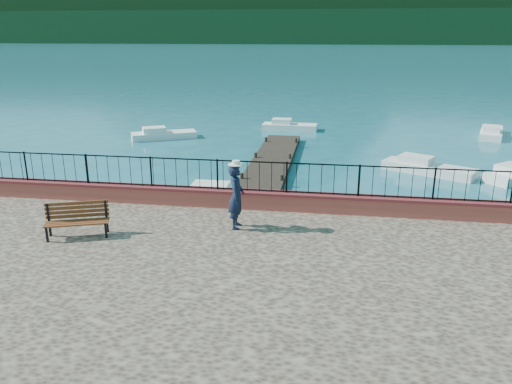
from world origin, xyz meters
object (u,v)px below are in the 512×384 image
(boat_1, at_px, (429,165))
(boat_5, at_px, (492,130))
(boat_4, at_px, (290,124))
(park_bench, at_px, (78,227))
(boat_0, at_px, (226,193))
(boat_3, at_px, (164,132))
(person, at_px, (236,197))

(boat_1, height_order, boat_5, same)
(boat_4, bearing_deg, boat_5, 1.26)
(park_bench, bearing_deg, boat_5, 33.31)
(park_bench, relative_size, boat_1, 0.41)
(boat_0, distance_m, boat_3, 13.50)
(boat_0, distance_m, boat_1, 10.56)
(boat_0, bearing_deg, person, -75.41)
(person, bearing_deg, boat_3, 21.94)
(boat_1, distance_m, boat_5, 11.48)
(person, bearing_deg, boat_1, -36.05)
(person, distance_m, boat_4, 21.54)
(park_bench, height_order, boat_1, park_bench)
(boat_0, xyz_separation_m, boat_3, (-6.62, 11.76, 0.00))
(boat_0, distance_m, boat_5, 21.43)
(park_bench, xyz_separation_m, person, (4.18, 1.32, 0.65))
(boat_4, bearing_deg, boat_1, -50.95)
(boat_0, bearing_deg, boat_3, 118.54)
(boat_1, xyz_separation_m, boat_4, (-7.70, 10.14, 0.00))
(person, distance_m, boat_0, 5.97)
(boat_1, bearing_deg, boat_4, 156.30)
(boat_0, bearing_deg, boat_1, 32.64)
(person, distance_m, boat_3, 19.17)
(park_bench, height_order, boat_0, park_bench)
(boat_1, bearing_deg, boat_3, -171.97)
(park_bench, relative_size, boat_3, 0.43)
(park_bench, xyz_separation_m, boat_5, (17.11, 22.65, -1.08))
(boat_1, relative_size, boat_4, 1.15)
(boat_3, height_order, boat_4, same)
(person, bearing_deg, park_bench, 104.23)
(boat_0, xyz_separation_m, boat_5, (14.45, 15.82, 0.00))
(boat_0, xyz_separation_m, boat_1, (8.81, 5.82, 0.00))
(boat_5, bearing_deg, boat_3, 118.10)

